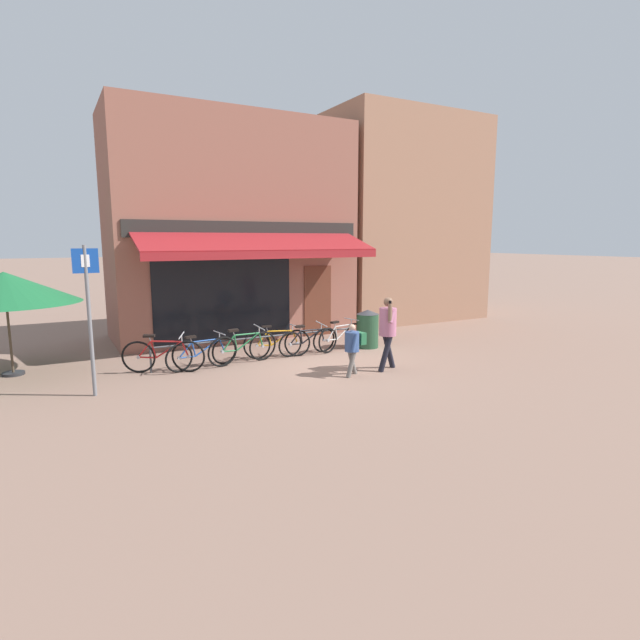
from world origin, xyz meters
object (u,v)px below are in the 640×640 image
at_px(bicycle_blue, 202,353).
at_px(bicycle_black, 307,341).
at_px(pedestrian_adult, 388,326).
at_px(parking_sign, 89,306).
at_px(bicycle_silver, 341,337).
at_px(pedestrian_child, 353,344).
at_px(litter_bin, 367,329).
at_px(cafe_parasol, 5,288).
at_px(bicycle_green, 243,348).
at_px(bicycle_orange, 277,343).
at_px(bicycle_red, 163,356).

bearing_deg(bicycle_blue, bicycle_black, -11.20).
xyz_separation_m(pedestrian_adult, parking_sign, (-5.90, 1.07, 0.69)).
relative_size(bicycle_silver, pedestrian_child, 1.44).
bearing_deg(litter_bin, cafe_parasol, 170.82).
distance_m(bicycle_green, cafe_parasol, 5.11).
bearing_deg(pedestrian_adult, cafe_parasol, -22.18).
xyz_separation_m(pedestrian_child, cafe_parasol, (-6.39, 3.52, 1.19)).
height_order(bicycle_blue, bicycle_green, bicycle_green).
xyz_separation_m(bicycle_orange, pedestrian_adult, (1.68, -2.24, 0.63)).
bearing_deg(bicycle_orange, bicycle_red, -165.73).
bearing_deg(pedestrian_child, bicycle_green, -54.88).
bearing_deg(pedestrian_adult, bicycle_black, -63.66).
bearing_deg(parking_sign, pedestrian_child, -12.54).
height_order(bicycle_orange, cafe_parasol, cafe_parasol).
height_order(bicycle_green, pedestrian_child, pedestrian_child).
xyz_separation_m(bicycle_blue, litter_bin, (4.52, 0.08, 0.16)).
height_order(bicycle_blue, pedestrian_child, pedestrian_child).
distance_m(bicycle_blue, bicycle_black, 2.69).
bearing_deg(bicycle_orange, bicycle_black, 3.04).
relative_size(bicycle_orange, litter_bin, 1.64).
xyz_separation_m(pedestrian_adult, cafe_parasol, (-7.31, 3.48, 0.88)).
bearing_deg(bicycle_black, pedestrian_adult, -70.89).
height_order(pedestrian_child, parking_sign, parking_sign).
bearing_deg(pedestrian_child, cafe_parasol, -33.49).
bearing_deg(pedestrian_child, bicycle_silver, -119.74).
bearing_deg(litter_bin, bicycle_green, -177.99).
distance_m(bicycle_black, cafe_parasol, 6.72).
relative_size(litter_bin, parking_sign, 0.37).
xyz_separation_m(bicycle_silver, parking_sign, (-6.02, -1.13, 1.32)).
height_order(bicycle_orange, litter_bin, litter_bin).
bearing_deg(litter_bin, pedestrian_adult, -113.25).
bearing_deg(bicycle_blue, bicycle_silver, -10.54).
distance_m(bicycle_orange, litter_bin, 2.61).
bearing_deg(bicycle_black, bicycle_orange, 167.92).
bearing_deg(bicycle_silver, pedestrian_adult, -109.92).
bearing_deg(pedestrian_child, litter_bin, -134.81).
distance_m(bicycle_orange, bicycle_silver, 1.80).
distance_m(bicycle_black, pedestrian_child, 2.19).
distance_m(pedestrian_adult, pedestrian_child, 0.98).
xyz_separation_m(bicycle_green, bicycle_orange, (0.96, 0.21, -0.02)).
bearing_deg(bicycle_orange, parking_sign, -153.28).
height_order(bicycle_orange, bicycle_silver, bicycle_orange).
bearing_deg(pedestrian_adult, bicycle_orange, -49.83).
bearing_deg(bicycle_red, bicycle_orange, 28.38).
bearing_deg(bicycle_red, parking_sign, -119.63).
height_order(bicycle_blue, bicycle_orange, bicycle_orange).
relative_size(bicycle_orange, pedestrian_child, 1.49).
height_order(bicycle_orange, pedestrian_child, pedestrian_child).
height_order(bicycle_red, bicycle_silver, bicycle_red).
distance_m(bicycle_green, litter_bin, 3.57).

